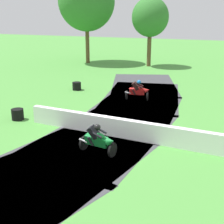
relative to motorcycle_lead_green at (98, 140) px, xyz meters
name	(u,v)px	position (x,y,z in m)	size (l,w,h in m)	color
ground_plane	(106,134)	(-0.58, 2.14, -0.65)	(120.00, 120.00, 0.00)	#4C933D
track_asphalt	(88,131)	(-1.61, 2.20, -0.64)	(9.79, 32.39, 0.01)	#3D3D42
motorcycle_lead_green	(98,140)	(0.00, 0.00, 0.00)	(1.70, 0.92, 1.43)	black
motorcycle_chase_red	(138,91)	(-1.11, 8.63, 0.01)	(1.69, 0.93, 1.42)	black
tire_stack_mid_a	(18,114)	(-5.90, 2.29, -0.35)	(0.65, 0.65, 0.60)	black
tire_stack_mid_b	(77,86)	(-6.28, 9.63, -0.35)	(0.65, 0.65, 0.60)	black
tree_far_left	(150,17)	(-4.42, 22.65, 4.51)	(3.91, 3.91, 7.24)	brown
tree_far_right	(86,1)	(-11.74, 22.29, 6.24)	(6.35, 6.35, 10.24)	brown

